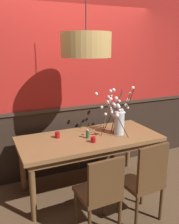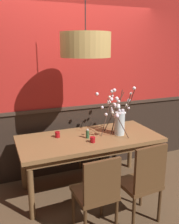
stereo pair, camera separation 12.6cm
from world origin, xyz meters
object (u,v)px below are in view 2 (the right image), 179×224
Objects in this scene: chair_far_side_left at (55,136)px; candle_holder_nearer_edge at (93,140)px; condiment_bottle at (87,134)px; chair_near_side_left at (97,191)px; chair_near_side_right at (143,180)px; vase_with_blossoms at (119,119)px; pendant_lamp at (85,45)px; dining_table at (90,143)px; chair_far_side_right at (86,133)px; candle_holder_nearer_center at (57,134)px.

candle_holder_nearer_edge is (0.23, -1.05, 0.29)m from chair_far_side_left.
chair_far_side_left and condiment_bottle have the same top height.
chair_near_side_left reaches higher than chair_far_side_left.
chair_near_side_right is 0.94m from vase_with_blossoms.
chair_near_side_left is at bearing -104.82° from condiment_bottle.
pendant_lamp reaches higher than chair_far_side_left.
chair_near_side_right is at bearing -72.01° from chair_far_side_left.
dining_table is 1.92× the size of pendant_lamp.
chair_near_side_left is 12.60× the size of candle_holder_nearer_edge.
chair_near_side_left is 0.93× the size of pendant_lamp.
vase_with_blossoms reaches higher than chair_far_side_right.
condiment_bottle is (-0.31, -0.84, 0.31)m from chair_far_side_right.
dining_table is 0.87m from chair_far_side_right.
condiment_bottle is at bearing 53.61° from pendant_lamp.
candle_holder_nearer_center is 0.49m from candle_holder_nearer_edge.
chair_far_side_right is 1.43× the size of vase_with_blossoms.
chair_far_side_right reaches higher than dining_table.
chair_far_side_right is 0.98m from vase_with_blossoms.
chair_far_side_left is at bearing 107.14° from dining_table.
condiment_bottle is at bearing -75.77° from chair_far_side_left.
pendant_lamp is at bearing 77.46° from chair_near_side_left.
condiment_bottle is (-0.45, 0.01, -0.16)m from vase_with_blossoms.
dining_table is at bearing -72.86° from chair_far_side_left.
chair_near_side_right is at bearing -89.31° from chair_far_side_right.
candle_holder_nearer_center is at bearing 137.23° from candle_holder_nearer_edge.
condiment_bottle reaches higher than dining_table.
chair_far_side_left is at bearing 90.46° from chair_near_side_left.
dining_table is 0.91m from chair_near_side_right.
chair_far_side_left is at bearing 104.23° from condiment_bottle.
pendant_lamp is (0.31, -0.24, 1.14)m from candle_holder_nearer_center.
chair_far_side_left reaches higher than candle_holder_nearer_edge.
candle_holder_nearer_center is (-0.15, 0.98, 0.30)m from chair_near_side_left.
chair_near_side_left is at bearing -129.82° from vase_with_blossoms.
chair_near_side_right is 0.54m from chair_near_side_left.
chair_near_side_left reaches higher than candle_holder_nearer_edge.
candle_holder_nearer_edge reaches higher than dining_table.
vase_with_blossoms reaches higher than chair_near_side_left.
chair_near_side_right is 0.79m from candle_holder_nearer_edge.
pendant_lamp is at bearing -37.99° from candle_holder_nearer_center.
chair_near_side_left is 1.14m from vase_with_blossoms.
chair_far_side_right is 0.98m from candle_holder_nearer_center.
pendant_lamp is at bearing -173.47° from vase_with_blossoms.
vase_with_blossoms is at bearing -80.60° from chair_far_side_right.
vase_with_blossoms is 5.07× the size of condiment_bottle.
chair_far_side_left is at bearing 126.91° from vase_with_blossoms.
dining_table is at bearing -20.32° from candle_holder_nearer_center.
chair_far_side_right is at bearing 44.78° from candle_holder_nearer_center.
vase_with_blossoms is at bearing 50.18° from chair_near_side_left.
pendant_lamp is (0.18, -0.96, 1.44)m from chair_far_side_left.
candle_holder_nearer_center is (-0.13, -0.71, 0.30)m from chair_far_side_left.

